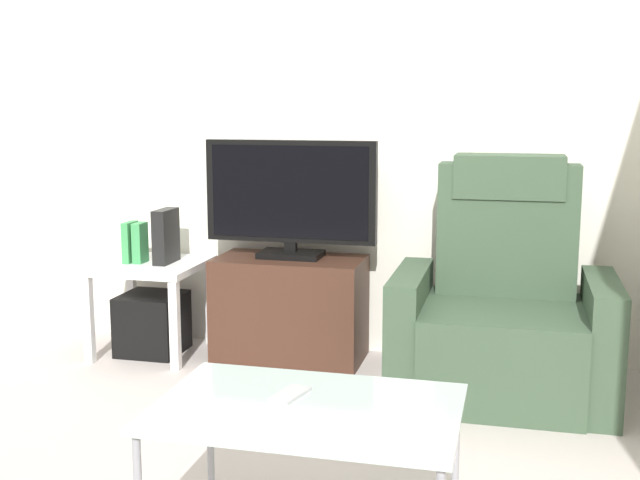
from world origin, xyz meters
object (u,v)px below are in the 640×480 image
game_console (166,236)px  coffee_table (307,414)px  tv_stand (290,309)px  side_table (151,277)px  book_middle (140,243)px  subwoofer_box (152,323)px  book_leftmost (130,242)px  television (290,196)px  recliner_armchair (503,313)px  cell_phone (290,394)px

game_console → coffee_table: size_ratio=0.31×
tv_stand → side_table: (-0.74, -0.07, 0.14)m
side_table → book_middle: 0.19m
subwoofer_box → book_leftmost: bearing=-168.7°
game_console → coffee_table: game_console is taller
side_table → book_leftmost: bearing=-168.7°
coffee_table → television: bearing=107.5°
television → coffee_table: (0.54, -1.71, -0.45)m
side_table → book_leftmost: 0.21m
book_leftmost → game_console: 0.20m
subwoofer_box → recliner_armchair: bearing=-4.9°
subwoofer_box → game_console: bearing=6.3°
book_leftmost → coffee_table: size_ratio=0.24×
subwoofer_box → book_middle: bearing=-155.5°
book_middle → coffee_table: 2.09m
tv_stand → book_leftmost: book_leftmost is taller
cell_phone → recliner_armchair: bearing=80.3°
book_leftmost → coffee_table: book_leftmost is taller
tv_stand → side_table: tv_stand is taller
television → coffee_table: size_ratio=0.99×
side_table → television: bearing=6.9°
game_console → recliner_armchair: bearing=-5.4°
recliner_armchair → side_table: (-1.82, 0.16, 0.04)m
television → side_table: television is taller
television → recliner_armchair: 1.21m
subwoofer_box → game_console: game_console is taller
recliner_armchair → coffee_table: recliner_armchair is taller
television → cell_phone: size_ratio=5.91×
game_console → cell_phone: game_console is taller
book_leftmost → book_middle: (0.06, 0.00, -0.00)m
book_leftmost → cell_phone: size_ratio=1.43×
book_leftmost → cell_phone: bearing=-49.5°
game_console → side_table: bearing=-173.7°
television → game_console: size_ratio=3.13×
side_table → cell_phone: bearing=-52.1°
recliner_armchair → subwoofer_box: recliner_armchair is taller
cell_phone → coffee_table: bearing=-27.3°
side_table → game_console: size_ratio=1.91×
tv_stand → recliner_armchair: recliner_armchair is taller
tv_stand → side_table: 0.76m
recliner_armchair → book_leftmost: (-1.92, 0.14, 0.23)m
tv_stand → subwoofer_box: 0.76m
subwoofer_box → book_middle: 0.44m
game_console → book_leftmost: bearing=-171.0°
television → game_console: bearing=-173.1°
book_middle → cell_phone: bearing=-50.7°
side_table → game_console: game_console is taller
tv_stand → book_leftmost: size_ratio=3.54×
game_console → cell_phone: bearing=-54.4°
side_table → cell_phone: 1.97m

